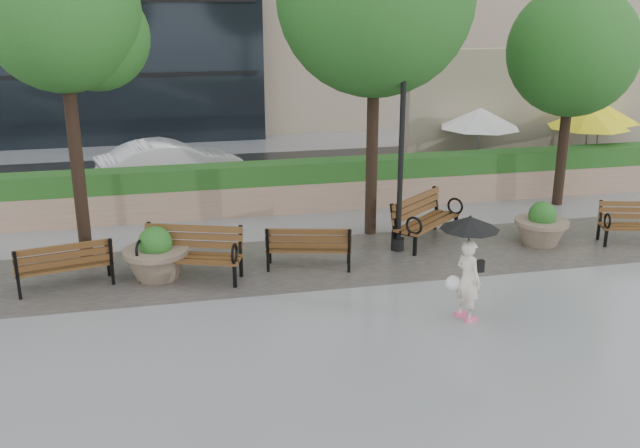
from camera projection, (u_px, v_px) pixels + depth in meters
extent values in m
plane|color=gray|center=(348.00, 320.00, 12.96)|extent=(100.00, 100.00, 0.00)
cube|color=#383330|center=(314.00, 262.00, 15.74)|extent=(28.00, 3.20, 0.01)
cube|color=tan|center=(283.00, 197.00, 19.33)|extent=(24.00, 0.80, 0.80)
cube|color=#254E1A|center=(282.00, 172.00, 19.12)|extent=(24.00, 0.75, 0.55)
cube|color=tan|center=(549.00, 109.00, 23.59)|extent=(10.00, 0.60, 4.00)
cube|color=#254E1A|center=(567.00, 171.00, 21.92)|extent=(8.00, 0.50, 0.90)
cube|color=black|center=(262.00, 176.00, 23.17)|extent=(40.00, 7.00, 0.00)
cube|color=brown|center=(64.00, 266.00, 14.26)|extent=(1.94, 0.94, 0.05)
cube|color=brown|center=(64.00, 255.00, 13.91)|extent=(1.85, 0.52, 0.44)
cube|color=black|center=(66.00, 276.00, 14.30)|extent=(1.96, 1.04, 0.48)
torus|color=black|center=(107.00, 248.00, 14.72)|extent=(0.13, 0.39, 0.38)
torus|color=black|center=(15.00, 261.00, 14.02)|extent=(0.13, 0.39, 0.38)
cube|color=brown|center=(190.00, 258.00, 14.55)|extent=(2.16, 1.27, 0.06)
cube|color=brown|center=(194.00, 236.00, 14.74)|extent=(2.00, 0.81, 0.49)
cube|color=black|center=(191.00, 268.00, 14.66)|extent=(2.20, 1.38, 0.53)
torus|color=black|center=(140.00, 250.00, 14.40)|extent=(0.19, 0.42, 0.43)
torus|color=black|center=(234.00, 254.00, 14.18)|extent=(0.19, 0.42, 0.43)
cube|color=brown|center=(309.00, 248.00, 15.29)|extent=(1.90, 0.96, 0.05)
cube|color=brown|center=(308.00, 239.00, 14.92)|extent=(1.80, 0.54, 0.43)
cube|color=black|center=(309.00, 258.00, 15.33)|extent=(1.92, 1.05, 0.46)
torus|color=black|center=(349.00, 237.00, 15.39)|extent=(0.14, 0.38, 0.37)
torus|color=black|center=(269.00, 237.00, 15.42)|extent=(0.14, 0.38, 0.37)
cube|color=brown|center=(427.00, 222.00, 16.82)|extent=(1.99, 1.79, 0.06)
cube|color=brown|center=(416.00, 205.00, 16.90)|extent=(1.68, 1.42, 0.48)
cube|color=black|center=(426.00, 232.00, 16.91)|extent=(2.06, 1.88, 0.53)
torus|color=black|center=(414.00, 226.00, 15.90)|extent=(0.31, 0.36, 0.42)
torus|color=black|center=(455.00, 206.00, 17.37)|extent=(0.31, 0.36, 0.42)
cube|color=brown|center=(638.00, 210.00, 16.88)|extent=(1.80, 0.57, 0.43)
cube|color=black|center=(639.00, 235.00, 16.80)|extent=(1.93, 1.08, 0.47)
torus|color=black|center=(607.00, 221.00, 16.50)|extent=(0.14, 0.38, 0.38)
cylinder|color=#7F6B56|center=(156.00, 251.00, 14.66)|extent=(1.34, 1.34, 0.11)
sphere|color=#144717|center=(155.00, 243.00, 14.60)|extent=(0.69, 0.69, 0.69)
cylinder|color=#7F6B56|center=(542.00, 222.00, 16.69)|extent=(1.24, 1.24, 0.10)
sphere|color=#144717|center=(542.00, 215.00, 16.64)|extent=(0.64, 0.64, 0.64)
cylinder|color=black|center=(401.00, 163.00, 15.81)|extent=(0.12, 0.12, 4.12)
cylinder|color=black|center=(398.00, 244.00, 16.40)|extent=(0.28, 0.28, 0.30)
sphere|color=black|center=(404.00, 67.00, 15.16)|extent=(0.24, 0.24, 0.24)
cylinder|color=black|center=(76.00, 152.00, 15.01)|extent=(0.28, 0.28, 4.93)
sphere|color=#144717|center=(61.00, 13.00, 14.14)|extent=(3.16, 3.16, 3.16)
sphere|color=#144717|center=(96.00, 37.00, 14.69)|extent=(2.21, 2.21, 2.21)
cylinder|color=black|center=(372.00, 129.00, 16.82)|extent=(0.28, 0.28, 5.22)
sphere|color=#144717|center=(396.00, 20.00, 16.46)|extent=(3.14, 3.14, 3.14)
cylinder|color=black|center=(564.00, 135.00, 19.45)|extent=(0.28, 0.28, 3.93)
sphere|color=#144717|center=(573.00, 51.00, 18.76)|extent=(3.46, 3.46, 3.46)
sphere|color=#144717|center=(585.00, 65.00, 19.28)|extent=(2.42, 2.42, 2.42)
cylinder|color=black|center=(476.00, 180.00, 22.49)|extent=(0.40, 0.40, 0.10)
cylinder|color=#99999E|center=(478.00, 147.00, 22.16)|extent=(0.06, 0.06, 2.20)
cone|color=white|center=(480.00, 118.00, 21.88)|extent=(2.50, 2.50, 0.60)
cylinder|color=black|center=(582.00, 179.00, 22.55)|extent=(0.40, 0.40, 0.10)
cylinder|color=#99999E|center=(586.00, 147.00, 22.23)|extent=(0.06, 0.06, 2.20)
cone|color=yellow|center=(589.00, 118.00, 21.95)|extent=(2.50, 2.50, 0.60)
cylinder|color=black|center=(594.00, 171.00, 23.59)|extent=(0.40, 0.40, 0.10)
cylinder|color=#99999E|center=(597.00, 140.00, 23.26)|extent=(0.06, 0.06, 2.20)
cone|color=yellow|center=(601.00, 112.00, 22.98)|extent=(2.50, 2.50, 0.60)
imported|color=silver|center=(171.00, 164.00, 21.62)|extent=(4.61, 2.55, 1.44)
imported|color=beige|center=(468.00, 277.00, 12.74)|extent=(0.58, 0.69, 1.62)
cube|color=#F2598C|center=(461.00, 314.00, 13.08)|extent=(0.17, 0.24, 0.08)
cube|color=#F2598C|center=(471.00, 319.00, 12.87)|extent=(0.17, 0.24, 0.08)
cube|color=black|center=(476.00, 266.00, 12.85)|extent=(0.20, 0.32, 0.22)
sphere|color=white|center=(453.00, 283.00, 12.89)|extent=(0.28, 0.28, 0.28)
cylinder|color=black|center=(468.00, 245.00, 12.60)|extent=(0.02, 0.02, 0.86)
cone|color=black|center=(470.00, 223.00, 12.47)|extent=(1.05, 1.05, 0.22)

